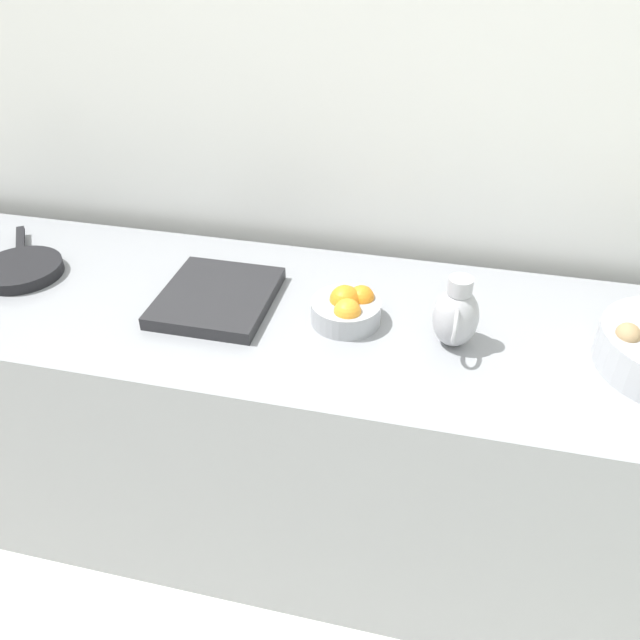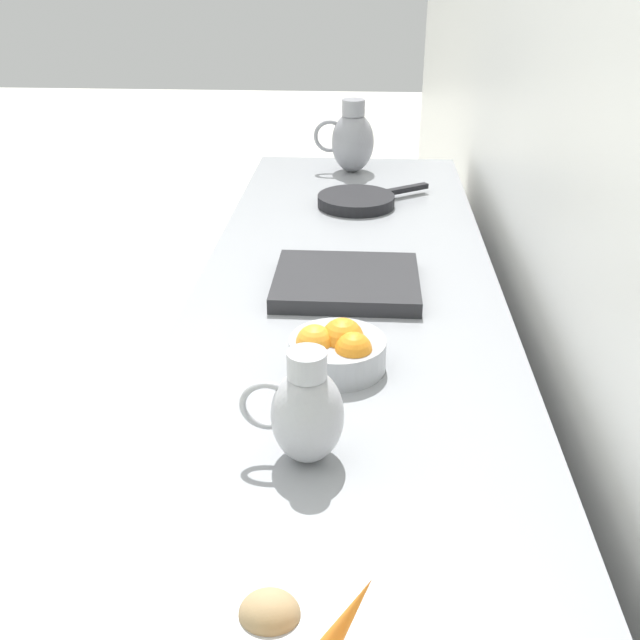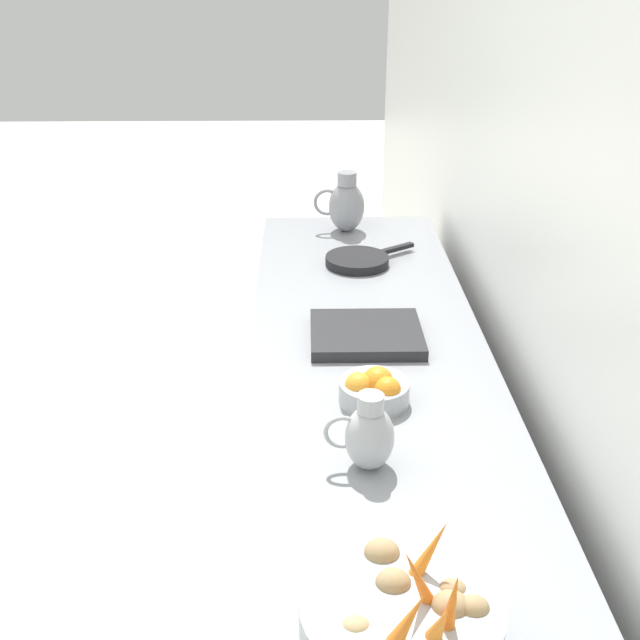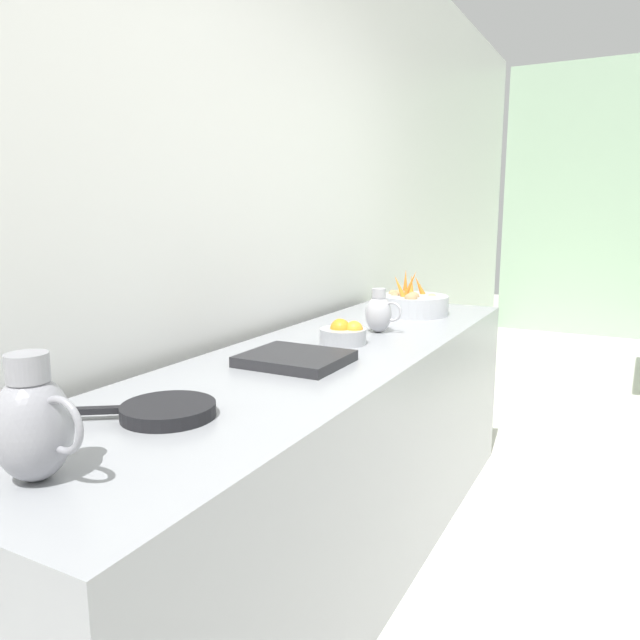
% 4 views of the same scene
% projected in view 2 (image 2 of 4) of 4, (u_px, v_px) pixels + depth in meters
% --- Properties ---
extents(prep_counter, '(0.73, 2.81, 0.86)m').
position_uv_depth(prep_counter, '(341.00, 485.00, 1.76)').
color(prep_counter, gray).
rests_on(prep_counter, ground_plane).
extents(orange_bowl, '(0.19, 0.19, 0.10)m').
position_uv_depth(orange_bowl, '(337.00, 350.00, 1.39)').
color(orange_bowl, '#9EA0A5').
rests_on(orange_bowl, prep_counter).
extents(metal_pitcher_tall, '(0.21, 0.15, 0.25)m').
position_uv_depth(metal_pitcher_tall, '(352.00, 140.00, 2.60)').
color(metal_pitcher_tall, gray).
rests_on(metal_pitcher_tall, prep_counter).
extents(metal_pitcher_short, '(0.16, 0.11, 0.19)m').
position_uv_depth(metal_pitcher_short, '(306.00, 412.00, 1.13)').
color(metal_pitcher_short, '#A3A3A8').
rests_on(metal_pitcher_short, prep_counter).
extents(counter_sink_basin, '(0.34, 0.30, 0.04)m').
position_uv_depth(counter_sink_basin, '(346.00, 282.00, 1.73)').
color(counter_sink_basin, '#232326').
rests_on(counter_sink_basin, prep_counter).
extents(skillet_on_counter, '(0.35, 0.29, 0.03)m').
position_uv_depth(skillet_on_counter, '(358.00, 200.00, 2.29)').
color(skillet_on_counter, black).
rests_on(skillet_on_counter, prep_counter).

